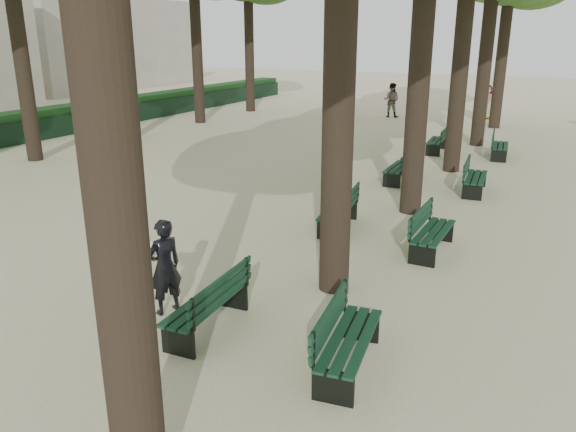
% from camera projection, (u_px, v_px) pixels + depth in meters
% --- Properties ---
extents(ground, '(120.00, 120.00, 0.00)m').
position_uv_depth(ground, '(155.00, 348.00, 7.97)').
color(ground, beige).
rests_on(ground, ground).
extents(bench_left_0, '(0.68, 1.83, 0.92)m').
position_uv_depth(bench_left_0, '(207.00, 313.00, 8.39)').
color(bench_left_0, black).
rests_on(bench_left_0, ground).
extents(bench_left_1, '(0.79, 1.86, 0.92)m').
position_uv_depth(bench_left_1, '(338.00, 217.00, 12.79)').
color(bench_left_1, black).
rests_on(bench_left_1, ground).
extents(bench_left_2, '(0.62, 1.81, 0.92)m').
position_uv_depth(bench_left_2, '(399.00, 173.00, 16.92)').
color(bench_left_2, black).
rests_on(bench_left_2, ground).
extents(bench_left_3, '(0.70, 1.84, 0.92)m').
position_uv_depth(bench_left_3, '(436.00, 145.00, 21.13)').
color(bench_left_3, black).
rests_on(bench_left_3, ground).
extents(bench_right_0, '(0.80, 1.86, 0.92)m').
position_uv_depth(bench_right_0, '(349.00, 351.00, 7.40)').
color(bench_right_0, black).
rests_on(bench_right_0, ground).
extents(bench_right_1, '(0.59, 1.81, 0.92)m').
position_uv_depth(bench_right_1, '(432.00, 240.00, 11.39)').
color(bench_right_1, black).
rests_on(bench_right_1, ground).
extents(bench_right_2, '(0.72, 1.84, 0.92)m').
position_uv_depth(bench_right_2, '(475.00, 183.00, 15.71)').
color(bench_right_2, black).
rests_on(bench_right_2, ground).
extents(bench_right_3, '(0.75, 1.85, 0.92)m').
position_uv_depth(bench_right_3, '(500.00, 150.00, 20.16)').
color(bench_right_3, black).
rests_on(bench_right_3, ground).
extents(man_with_map, '(0.70, 0.70, 1.56)m').
position_uv_depth(man_with_map, '(164.00, 267.00, 8.78)').
color(man_with_map, black).
rests_on(man_with_map, ground).
extents(pedestrian_d, '(0.83, 0.91, 1.79)m').
position_uv_depth(pedestrian_d, '(486.00, 102.00, 29.27)').
color(pedestrian_d, '#262628').
rests_on(pedestrian_d, ground).
extents(pedestrian_a, '(0.88, 0.38, 1.80)m').
position_uv_depth(pedestrian_a, '(391.00, 100.00, 29.98)').
color(pedestrian_a, '#262628').
rests_on(pedestrian_a, ground).
extents(pedestrian_e, '(1.21, 1.30, 1.58)m').
position_uv_depth(pedestrian_e, '(348.00, 104.00, 29.16)').
color(pedestrian_e, '#262628').
rests_on(pedestrian_e, ground).
extents(fence, '(0.08, 42.00, 0.90)m').
position_uv_depth(fence, '(44.00, 129.00, 23.62)').
color(fence, black).
rests_on(fence, ground).
extents(hedge, '(1.20, 42.00, 1.20)m').
position_uv_depth(hedge, '(32.00, 124.00, 23.87)').
color(hedge, '#19481C').
rests_on(hedge, ground).
extents(building_far, '(12.00, 16.00, 7.00)m').
position_uv_depth(building_far, '(75.00, 44.00, 46.54)').
color(building_far, '#B7B2A3').
rests_on(building_far, ground).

